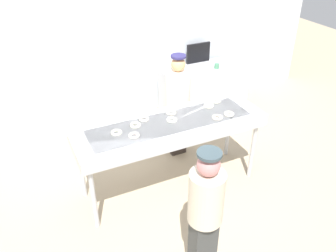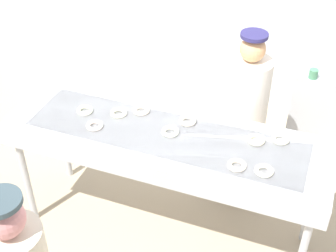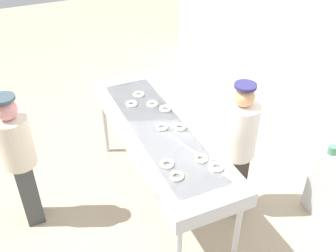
% 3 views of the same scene
% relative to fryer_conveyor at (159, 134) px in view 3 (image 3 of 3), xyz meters
% --- Properties ---
extents(ground_plane, '(16.00, 16.00, 0.00)m').
position_rel_fryer_conveyor_xyz_m(ground_plane, '(0.00, 0.00, -0.94)').
color(ground_plane, tan).
extents(fryer_conveyor, '(2.43, 0.76, 1.03)m').
position_rel_fryer_conveyor_xyz_m(fryer_conveyor, '(0.00, 0.00, 0.00)').
color(fryer_conveyor, '#B7BABF').
rests_on(fryer_conveyor, ground).
extents(sugar_donut_0, '(0.18, 0.18, 0.03)m').
position_rel_fryer_conveyor_xyz_m(sugar_donut_0, '(-0.69, 0.04, 0.10)').
color(sugar_donut_0, '#F0EFCD').
rests_on(sugar_donut_0, fryer_conveyor).
extents(sugar_donut_1, '(0.18, 0.18, 0.03)m').
position_rel_fryer_conveyor_xyz_m(sugar_donut_1, '(0.80, 0.22, 0.10)').
color(sugar_donut_1, '#EBE4C6').
rests_on(sugar_donut_1, fryer_conveyor).
extents(sugar_donut_2, '(0.18, 0.18, 0.03)m').
position_rel_fryer_conveyor_xyz_m(sugar_donut_2, '(0.76, -0.16, 0.10)').
color(sugar_donut_2, '#F7EACB').
rests_on(sugar_donut_2, fryer_conveyor).
extents(sugar_donut_3, '(0.17, 0.17, 0.03)m').
position_rel_fryer_conveyor_xyz_m(sugar_donut_3, '(-0.52, -0.11, 0.10)').
color(sugar_donut_3, '#F5E1CE').
rests_on(sugar_donut_3, fryer_conveyor).
extents(sugar_donut_4, '(0.15, 0.15, 0.03)m').
position_rel_fryer_conveyor_xyz_m(sugar_donut_4, '(0.11, 0.19, 0.10)').
color(sugar_donut_4, '#F6E2C5').
rests_on(sugar_donut_4, fryer_conveyor).
extents(sugar_donut_5, '(0.16, 0.16, 0.03)m').
position_rel_fryer_conveyor_xyz_m(sugar_donut_5, '(0.64, 0.15, 0.10)').
color(sugar_donut_5, '#F8E9C2').
rests_on(sugar_donut_5, fryer_conveyor).
extents(sugar_donut_6, '(0.18, 0.18, 0.03)m').
position_rel_fryer_conveyor_xyz_m(sugar_donut_6, '(-0.27, 0.19, 0.10)').
color(sugar_donut_6, '#F7E4C9').
rests_on(sugar_donut_6, fryer_conveyor).
extents(sugar_donut_7, '(0.17, 0.17, 0.03)m').
position_rel_fryer_conveyor_xyz_m(sugar_donut_7, '(0.58, -0.17, 0.10)').
color(sugar_donut_7, '#FAE4C7').
rests_on(sugar_donut_7, fryer_conveyor).
extents(sugar_donut_8, '(0.15, 0.15, 0.03)m').
position_rel_fryer_conveyor_xyz_m(sugar_donut_8, '(-0.42, 0.10, 0.10)').
color(sugar_donut_8, '#FAF2CE').
rests_on(sugar_donut_8, fryer_conveyor).
extents(sugar_donut_9, '(0.18, 0.18, 0.03)m').
position_rel_fryer_conveyor_xyz_m(sugar_donut_9, '(0.03, 0.02, 0.10)').
color(sugar_donut_9, '#ECE7CC').
rests_on(sugar_donut_9, fryer_conveyor).
extents(worker_baker, '(0.36, 0.36, 1.60)m').
position_rel_fryer_conveyor_xyz_m(worker_baker, '(0.45, 0.68, -0.03)').
color(worker_baker, '#352B26').
rests_on(worker_baker, ground).
extents(customer_waiting, '(0.33, 0.33, 1.56)m').
position_rel_fryer_conveyor_xyz_m(customer_waiting, '(-0.30, -1.38, -0.07)').
color(customer_waiting, '#3B3E3E').
rests_on(customer_waiting, ground).
extents(paper_cup_1, '(0.08, 0.08, 0.09)m').
position_rel_fryer_conveyor_xyz_m(paper_cup_1, '(0.90, 1.51, -0.05)').
color(paper_cup_1, '#4C8C66').
rests_on(paper_cup_1, prep_counter).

